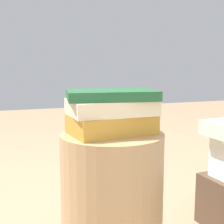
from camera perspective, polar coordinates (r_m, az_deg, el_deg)
side_table at (r=1.10m, az=0.00°, el=-15.84°), size 0.34×0.34×0.47m
book_ochre at (r=1.02m, az=-0.02°, el=-2.16°), size 0.28×0.19×0.06m
book_cream at (r=1.02m, az=0.02°, el=0.95°), size 0.27×0.19×0.05m
book_forest at (r=1.01m, az=0.00°, el=3.12°), size 0.30×0.21×0.03m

